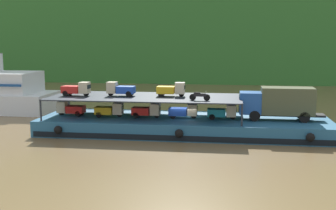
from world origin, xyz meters
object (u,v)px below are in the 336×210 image
at_px(covered_lorry, 279,102).
at_px(cargo_barge, 184,125).
at_px(mini_truck_lower_stern, 70,109).
at_px(mini_truck_lower_mid, 147,110).
at_px(mini_truck_upper_mid, 120,89).
at_px(mini_truck_upper_stern, 77,89).
at_px(motorcycle_upper_port, 200,96).
at_px(mini_truck_lower_aft, 110,110).
at_px(mini_truck_upper_fore, 171,89).
at_px(mini_truck_lower_bow, 222,112).
at_px(mini_truck_lower_fore, 184,111).

bearing_deg(covered_lorry, cargo_barge, 179.46).
bearing_deg(mini_truck_lower_stern, mini_truck_lower_mid, -0.84).
relative_size(mini_truck_lower_mid, mini_truck_upper_mid, 1.00).
height_order(cargo_barge, covered_lorry, covered_lorry).
distance_m(covered_lorry, mini_truck_upper_stern, 19.56).
height_order(mini_truck_lower_stern, motorcycle_upper_port, motorcycle_upper_port).
distance_m(mini_truck_lower_stern, mini_truck_lower_mid, 7.78).
xyz_separation_m(covered_lorry, mini_truck_lower_aft, (-16.18, -0.47, -1.00)).
relative_size(mini_truck_upper_fore, motorcycle_upper_port, 1.44).
distance_m(mini_truck_lower_bow, mini_truck_upper_mid, 10.21).
bearing_deg(mini_truck_lower_aft, covered_lorry, 1.65).
bearing_deg(mini_truck_lower_mid, covered_lorry, 1.63).
height_order(mini_truck_lower_fore, mini_truck_upper_stern, mini_truck_upper_stern).
bearing_deg(motorcycle_upper_port, mini_truck_upper_mid, 164.64).
bearing_deg(cargo_barge, covered_lorry, -0.54).
distance_m(mini_truck_lower_fore, mini_truck_upper_fore, 2.48).
bearing_deg(mini_truck_lower_mid, motorcycle_upper_port, -18.19).
height_order(covered_lorry, motorcycle_upper_port, covered_lorry).
distance_m(mini_truck_lower_mid, motorcycle_upper_port, 5.76).
distance_m(covered_lorry, mini_truck_upper_mid, 15.25).
height_order(cargo_barge, mini_truck_upper_fore, mini_truck_upper_fore).
bearing_deg(mini_truck_lower_bow, mini_truck_upper_stern, -179.54).
relative_size(mini_truck_upper_mid, mini_truck_upper_fore, 1.01).
bearing_deg(mini_truck_upper_mid, mini_truck_lower_bow, -2.06).
distance_m(mini_truck_lower_aft, mini_truck_lower_mid, 3.67).
relative_size(cargo_barge, mini_truck_upper_mid, 10.04).
xyz_separation_m(mini_truck_lower_fore, mini_truck_upper_fore, (-1.28, 0.71, 2.00)).
distance_m(mini_truck_lower_stern, mini_truck_upper_mid, 5.46).
bearing_deg(mini_truck_upper_stern, mini_truck_lower_aft, -1.73).
bearing_deg(motorcycle_upper_port, covered_lorry, 15.87).
distance_m(mini_truck_upper_stern, mini_truck_upper_mid, 4.34).
bearing_deg(mini_truck_lower_stern, motorcycle_upper_port, -8.01).
bearing_deg(mini_truck_lower_fore, mini_truck_upper_stern, -179.17).
bearing_deg(mini_truck_lower_fore, covered_lorry, 1.36).
relative_size(mini_truck_upper_stern, mini_truck_upper_fore, 1.02).
xyz_separation_m(mini_truck_lower_aft, mini_truck_upper_fore, (5.98, 0.97, 2.00)).
height_order(mini_truck_lower_bow, mini_truck_upper_stern, mini_truck_upper_stern).
xyz_separation_m(mini_truck_lower_aft, mini_truck_lower_mid, (3.67, 0.11, 0.00)).
bearing_deg(cargo_barge, mini_truck_lower_stern, -178.35).
distance_m(cargo_barge, mini_truck_lower_mid, 3.89).
height_order(mini_truck_upper_stern, mini_truck_upper_fore, same).
bearing_deg(mini_truck_upper_mid, cargo_barge, -0.22).
bearing_deg(mini_truck_lower_stern, cargo_barge, 1.65).
height_order(covered_lorry, mini_truck_lower_bow, covered_lorry).
height_order(mini_truck_lower_bow, motorcycle_upper_port, motorcycle_upper_port).
relative_size(mini_truck_lower_mid, mini_truck_upper_fore, 1.01).
xyz_separation_m(mini_truck_lower_mid, mini_truck_lower_fore, (3.59, 0.14, 0.00)).
relative_size(mini_truck_lower_aft, mini_truck_lower_mid, 1.00).
bearing_deg(mini_truck_lower_fore, motorcycle_upper_port, -48.83).
bearing_deg(mini_truck_lower_mid, mini_truck_upper_mid, 170.28).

